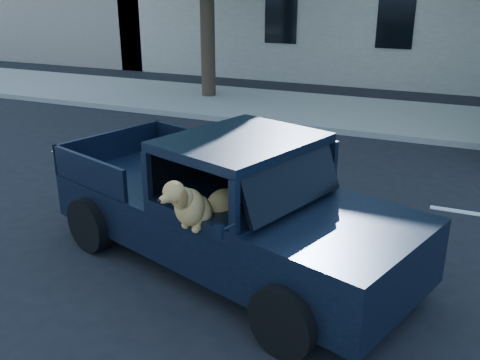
% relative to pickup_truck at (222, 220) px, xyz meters
% --- Properties ---
extents(ground, '(120.00, 120.00, 0.00)m').
position_rel_pickup_truck_xyz_m(ground, '(-0.77, -0.38, -0.61)').
color(ground, black).
rests_on(ground, ground).
extents(far_sidewalk, '(60.00, 4.00, 0.15)m').
position_rel_pickup_truck_xyz_m(far_sidewalk, '(-0.77, 8.82, -0.53)').
color(far_sidewalk, gray).
rests_on(far_sidewalk, ground).
extents(lane_stripes, '(21.60, 0.14, 0.01)m').
position_rel_pickup_truck_xyz_m(lane_stripes, '(1.23, 3.02, -0.60)').
color(lane_stripes, silver).
rests_on(lane_stripes, ground).
extents(pickup_truck, '(5.38, 3.42, 1.80)m').
position_rel_pickup_truck_xyz_m(pickup_truck, '(0.00, 0.00, 0.00)').
color(pickup_truck, black).
rests_on(pickup_truck, ground).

